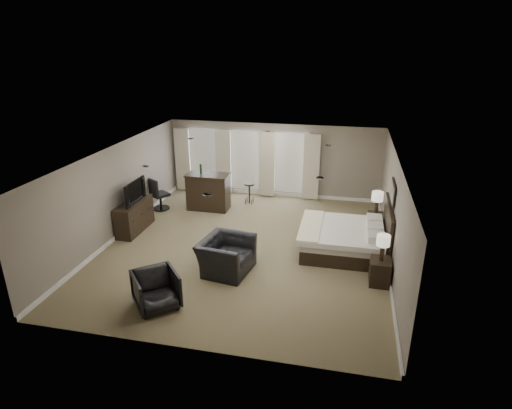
% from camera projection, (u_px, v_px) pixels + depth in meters
% --- Properties ---
extents(room, '(7.60, 8.60, 2.64)m').
position_uv_depth(room, '(245.00, 202.00, 11.26)').
color(room, brown).
rests_on(room, ground).
extents(window_bay, '(5.25, 0.20, 2.30)m').
position_uv_depth(window_bay, '(245.00, 162.00, 15.23)').
color(window_bay, silver).
rests_on(window_bay, room).
extents(bed, '(2.20, 2.10, 1.40)m').
position_uv_depth(bed, '(343.00, 227.00, 11.21)').
color(bed, silver).
rests_on(bed, ground).
extents(nightstand_near, '(0.45, 0.56, 0.61)m').
position_uv_depth(nightstand_near, '(380.00, 272.00, 9.86)').
color(nightstand_near, black).
rests_on(nightstand_near, ground).
extents(nightstand_far, '(0.43, 0.52, 0.57)m').
position_uv_depth(nightstand_far, '(375.00, 223.00, 12.51)').
color(nightstand_far, black).
rests_on(nightstand_far, ground).
extents(lamp_near, '(0.30, 0.30, 0.62)m').
position_uv_depth(lamp_near, '(383.00, 248.00, 9.64)').
color(lamp_near, beige).
rests_on(lamp_near, nightstand_near).
extents(lamp_far, '(0.33, 0.33, 0.68)m').
position_uv_depth(lamp_far, '(377.00, 203.00, 12.28)').
color(lamp_far, beige).
rests_on(lamp_far, nightstand_far).
extents(wall_art, '(0.04, 0.96, 0.56)m').
position_uv_depth(wall_art, '(392.00, 193.00, 10.61)').
color(wall_art, slate).
rests_on(wall_art, room).
extents(dresser, '(0.50, 1.54, 0.90)m').
position_uv_depth(dresser, '(134.00, 216.00, 12.56)').
color(dresser, black).
rests_on(dresser, ground).
extents(tv, '(0.66, 1.14, 0.15)m').
position_uv_depth(tv, '(133.00, 200.00, 12.37)').
color(tv, black).
rests_on(tv, dresser).
extents(armchair_near, '(1.03, 1.40, 1.12)m').
position_uv_depth(armchair_near, '(226.00, 250.00, 10.32)').
color(armchair_near, black).
rests_on(armchair_near, ground).
extents(armchair_far, '(1.19, 1.18, 0.89)m').
position_uv_depth(armchair_far, '(156.00, 288.00, 8.94)').
color(armchair_far, black).
rests_on(armchair_far, ground).
extents(bar_counter, '(1.40, 0.73, 1.22)m').
position_uv_depth(bar_counter, '(208.00, 192.00, 14.10)').
color(bar_counter, black).
rests_on(bar_counter, ground).
extents(bar_stool_left, '(0.40, 0.40, 0.79)m').
position_uv_depth(bar_stool_left, '(200.00, 186.00, 15.27)').
color(bar_stool_left, black).
rests_on(bar_stool_left, ground).
extents(bar_stool_right, '(0.36, 0.36, 0.73)m').
position_uv_depth(bar_stool_right, '(249.00, 193.00, 14.67)').
color(bar_stool_right, black).
rests_on(bar_stool_right, ground).
extents(desk_chair, '(0.76, 0.76, 1.09)m').
position_uv_depth(desk_chair, '(160.00, 194.00, 14.10)').
color(desk_chair, black).
rests_on(desk_chair, ground).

